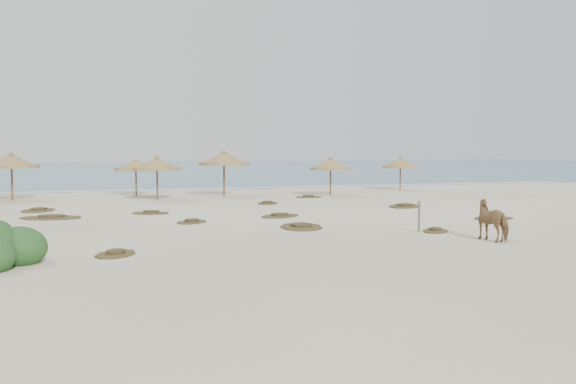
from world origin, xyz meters
name	(u,v)px	position (x,y,z in m)	size (l,w,h in m)	color
ground	(286,230)	(0.00, 0.00, 0.00)	(160.00, 160.00, 0.00)	beige
ocean	(137,169)	(0.00, 75.00, 0.00)	(200.00, 100.00, 0.01)	#255571
foam_line	(186,189)	(0.00, 26.00, 0.00)	(70.00, 0.60, 0.01)	silver
palapa_0	(11,162)	(-11.84, 18.77, 2.39)	(3.76, 3.76, 3.07)	brown
palapa_2	(157,165)	(-3.27, 16.33, 2.20)	(3.81, 3.81, 2.84)	brown
palapa_3	(136,166)	(-4.25, 20.27, 2.04)	(3.45, 3.45, 2.62)	brown
palapa_4	(224,159)	(1.44, 18.56, 2.46)	(3.63, 3.63, 3.18)	brown
palapa_5	(331,165)	(8.32, 16.42, 2.10)	(3.37, 3.37, 2.71)	brown
palapa_6	(400,164)	(15.52, 20.14, 2.02)	(3.01, 3.01, 2.61)	brown
horse	(494,220)	(6.13, -4.88, 0.72)	(0.78, 1.71, 1.44)	olive
fence_post_near	(419,216)	(4.77, -1.99, 0.61)	(0.09, 0.09, 1.21)	brown
fence_post_far	(481,211)	(8.82, -0.14, 0.49)	(0.07, 0.07, 0.98)	brown
scrub_1	(51,217)	(-9.08, 7.35, 0.05)	(3.20, 2.49, 0.16)	#504323
scrub_2	(192,222)	(-3.16, 3.69, 0.05)	(1.92, 1.99, 0.16)	#504323
scrub_3	(280,216)	(1.21, 4.85, 0.05)	(2.61, 2.37, 0.16)	#504323
scrub_4	(493,218)	(10.24, 0.93, 0.05)	(2.03, 1.38, 0.16)	#504323
scrub_5	(405,206)	(9.26, 7.60, 0.05)	(3.01, 3.13, 0.16)	#504323
scrub_6	(38,210)	(-9.88, 11.20, 0.05)	(2.19, 2.76, 0.16)	#504323
scrub_7	(268,203)	(2.55, 11.67, 0.05)	(1.73, 2.09, 0.16)	#504323
scrub_9	(301,226)	(0.84, 0.64, 0.05)	(2.28, 2.97, 0.16)	#504323
scrub_10	(309,197)	(6.39, 15.36, 0.05)	(1.78, 1.17, 0.16)	#504323
scrub_11	(116,254)	(-6.72, -4.01, 0.05)	(1.75, 2.00, 0.16)	#504323
scrub_12	(435,230)	(5.38, -2.19, 0.05)	(1.63, 1.70, 0.16)	#504323
scrub_13	(151,213)	(-4.48, 8.05, 0.05)	(2.21, 1.90, 0.16)	#504323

